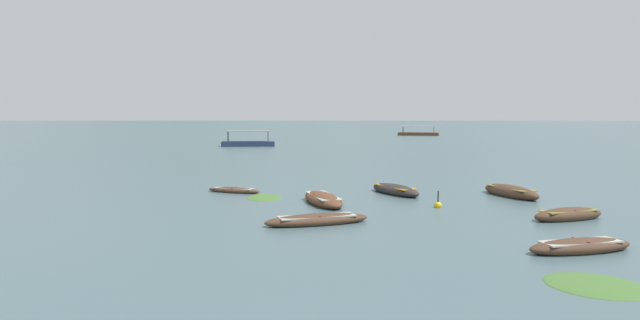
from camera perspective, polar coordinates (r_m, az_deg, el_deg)
The scene contains 17 objects.
ground_plane at distance 1506.54m, azimuth 3.90°, elevation 4.39°, with size 6000.00×6000.00×0.00m, color #476066.
mountain_0 at distance 2589.81m, azimuth -26.12°, elevation 6.44°, with size 817.01×817.01×219.71m, color #4C5B56.
mountain_1 at distance 2320.49m, azimuth -12.92°, elevation 10.71°, with size 1417.67×1417.67×514.47m, color #4C5B56.
mountain_2 at distance 2159.99m, azimuth 1.75°, elevation 9.50°, with size 979.30×979.30×380.47m, color slate.
mountain_3 at distance 2044.66m, azimuth 16.65°, elevation 11.16°, with size 1273.00×1273.00×491.81m, color slate.
rowboat_0 at distance 29.69m, azimuth 8.21°, elevation -3.27°, with size 3.20×4.25×0.67m.
rowboat_1 at distance 21.06m, azimuth -0.32°, elevation -6.57°, with size 4.46×2.71×0.52m.
rowboat_2 at distance 26.04m, azimuth 0.34°, elevation -4.33°, with size 2.88×4.73×0.66m.
rowboat_3 at distance 30.29m, azimuth 20.12°, elevation -3.29°, with size 2.78×4.38×0.77m.
rowboat_4 at distance 24.33m, azimuth 25.51°, elevation -5.43°, with size 3.61×2.40×0.63m.
rowboat_5 at distance 18.76m, azimuth 26.58°, elevation -8.44°, with size 3.85×2.18×0.52m.
rowboat_6 at distance 30.32m, azimuth -9.40°, elevation -3.28°, with size 3.39×1.75×0.38m.
ferry_1 at distance 80.47m, azimuth -7.86°, elevation 1.83°, with size 8.38×4.27×2.54m.
ferry_2 at distance 132.73m, azimuth 10.70°, elevation 2.85°, with size 10.41×5.09×2.54m.
mooring_buoy at distance 25.58m, azimuth 12.77°, elevation -4.86°, with size 0.38×0.38×0.91m.
weed_patch_2 at distance 28.11m, azimuth -6.13°, elevation -4.12°, with size 2.69×1.86×0.14m, color #477033.
weed_patch_3 at distance 15.29m, azimuth 27.94°, elevation -12.04°, with size 2.52×2.23×0.14m, color #477033.
Camera 1 is at (0.43, -6.53, 4.23)m, focal length 29.28 mm.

